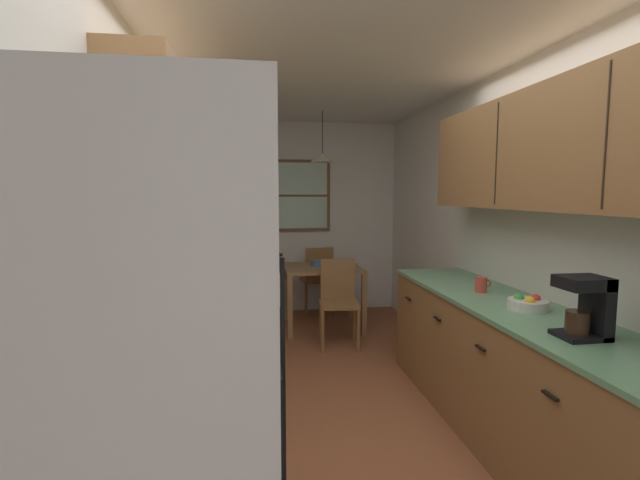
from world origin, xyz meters
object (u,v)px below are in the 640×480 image
(microwave_over_range, at_px, (126,178))
(dining_chair_near, at_px, (339,298))
(mug_by_coffeemaker, at_px, (481,284))
(refrigerator, at_px, (133,459))
(fruit_bowl, at_px, (528,303))
(dining_table, at_px, (322,276))
(coffee_maker, at_px, (587,306))
(table_serving_bowl, at_px, (318,263))
(trash_bin, at_px, (247,321))
(storage_canister, at_px, (186,304))
(stove_range, at_px, (167,462))
(dining_chair_far, at_px, (318,277))

(microwave_over_range, distance_m, dining_chair_near, 3.24)
(dining_chair_near, xyz_separation_m, mug_by_coffeemaker, (0.73, -1.63, 0.45))
(refrigerator, bearing_deg, fruit_bowl, 33.17)
(dining_table, bearing_deg, refrigerator, -105.51)
(coffee_maker, xyz_separation_m, table_serving_bowl, (-0.85, 3.31, -0.29))
(mug_by_coffeemaker, bearing_deg, microwave_over_range, -152.81)
(microwave_over_range, relative_size, trash_bin, 0.98)
(microwave_over_range, bearing_deg, coffee_maker, 1.48)
(microwave_over_range, distance_m, storage_canister, 0.96)
(stove_range, height_order, dining_chair_near, stove_range)
(refrigerator, relative_size, table_serving_bowl, 9.72)
(refrigerator, distance_m, storage_canister, 1.37)
(dining_chair_far, distance_m, fruit_bowl, 3.46)
(trash_bin, bearing_deg, microwave_over_range, -98.85)
(refrigerator, distance_m, microwave_over_range, 1.04)
(coffee_maker, height_order, table_serving_bowl, coffee_maker)
(refrigerator, distance_m, dining_chair_far, 4.77)
(refrigerator, distance_m, dining_chair_near, 3.62)
(refrigerator, relative_size, storage_canister, 10.42)
(coffee_maker, bearing_deg, mug_by_coffeemaker, 89.91)
(dining_chair_far, distance_m, coffee_maker, 3.98)
(stove_range, relative_size, mug_by_coffeemaker, 9.19)
(microwave_over_range, relative_size, table_serving_bowl, 3.20)
(storage_canister, distance_m, table_serving_bowl, 2.94)
(storage_canister, bearing_deg, trash_bin, 81.25)
(stove_range, height_order, fruit_bowl, stove_range)
(trash_bin, bearing_deg, fruit_bowl, -49.75)
(dining_chair_near, distance_m, storage_canister, 2.44)
(trash_bin, height_order, fruit_bowl, fruit_bowl)
(coffee_maker, bearing_deg, dining_table, 103.90)
(refrigerator, distance_m, coffee_maker, 2.06)
(dining_table, height_order, coffee_maker, coffee_maker)
(trash_bin, bearing_deg, dining_chair_far, 55.10)
(dining_chair_far, bearing_deg, table_serving_bowl, -97.07)
(microwave_over_range, xyz_separation_m, storage_canister, (0.11, 0.67, -0.67))
(trash_bin, bearing_deg, refrigerator, -94.03)
(stove_range, distance_m, dining_chair_far, 4.10)
(microwave_over_range, bearing_deg, refrigerator, -75.95)
(refrigerator, bearing_deg, stove_range, 94.99)
(microwave_over_range, xyz_separation_m, table_serving_bowl, (1.25, 3.37, -0.89))
(dining_chair_near, distance_m, dining_chair_far, 1.22)
(dining_chair_near, height_order, dining_chair_far, same)
(microwave_over_range, height_order, storage_canister, microwave_over_range)
(dining_chair_far, distance_m, mug_by_coffeemaker, 2.98)
(dining_chair_near, distance_m, trash_bin, 0.98)
(refrigerator, height_order, table_serving_bowl, refrigerator)
(dining_table, xyz_separation_m, fruit_bowl, (0.85, -2.73, 0.32))
(dining_table, xyz_separation_m, trash_bin, (-0.88, -0.69, -0.31))
(dining_table, bearing_deg, table_serving_bowl, 123.76)
(coffee_maker, xyz_separation_m, mug_by_coffeemaker, (0.00, 1.02, -0.10))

